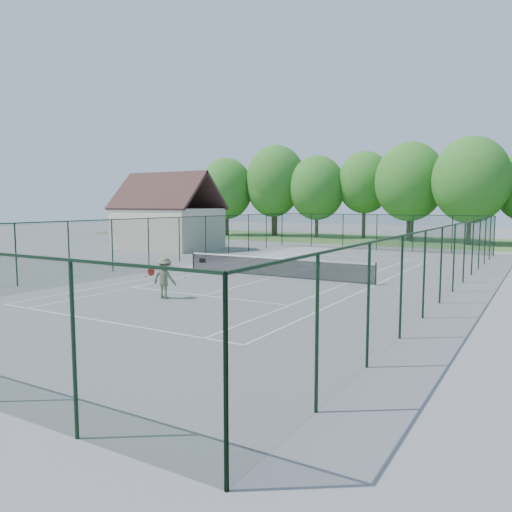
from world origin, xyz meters
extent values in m
plane|color=gray|center=(0.00, 0.00, 0.00)|extent=(140.00, 140.00, 0.00)
cube|color=#4C7C36|center=(0.00, 30.00, 0.01)|extent=(80.00, 16.00, 0.01)
cube|color=white|center=(0.00, 11.88, 0.00)|extent=(10.97, 0.08, 0.01)
cube|color=white|center=(0.00, -11.88, 0.00)|extent=(10.97, 0.08, 0.01)
cube|color=white|center=(0.00, 6.40, 0.00)|extent=(8.23, 0.08, 0.01)
cube|color=white|center=(0.00, -6.40, 0.00)|extent=(8.23, 0.08, 0.01)
cube|color=white|center=(5.49, 0.00, 0.00)|extent=(0.08, 23.77, 0.01)
cube|color=white|center=(-5.49, 0.00, 0.00)|extent=(0.08, 23.77, 0.01)
cube|color=white|center=(4.12, 0.00, 0.00)|extent=(0.08, 23.77, 0.01)
cube|color=white|center=(-4.12, 0.00, 0.00)|extent=(0.08, 23.77, 0.01)
cube|color=white|center=(0.00, 0.00, 0.00)|extent=(0.08, 12.80, 0.01)
cylinder|color=black|center=(-5.50, 0.00, 0.55)|extent=(0.08, 0.08, 1.10)
cylinder|color=black|center=(5.50, 0.00, 0.55)|extent=(0.08, 0.08, 1.10)
cube|color=black|center=(0.00, 0.00, 0.50)|extent=(11.00, 0.02, 0.96)
cube|color=white|center=(0.00, 0.00, 1.00)|extent=(11.00, 0.05, 0.07)
cube|color=#17361E|center=(0.00, 18.00, 1.50)|extent=(18.00, 0.02, 3.00)
cube|color=#17361E|center=(9.00, 0.00, 1.50)|extent=(0.02, 36.00, 3.00)
cube|color=#17361E|center=(-9.00, 0.00, 1.50)|extent=(0.02, 36.00, 3.00)
cube|color=black|center=(0.00, 18.00, 3.00)|extent=(18.00, 0.05, 0.05)
cube|color=black|center=(9.00, 0.00, 3.00)|extent=(0.05, 36.00, 0.05)
cube|color=black|center=(-9.00, 0.00, 3.00)|extent=(0.05, 36.00, 0.05)
cube|color=beige|center=(-16.00, 10.00, 1.75)|extent=(8.00, 6.00, 3.50)
cube|color=#452B25|center=(-16.00, 11.50, 5.00)|extent=(8.60, 3.27, 3.27)
cube|color=#452B25|center=(-16.00, 8.50, 5.00)|extent=(8.60, 3.27, 3.27)
cylinder|color=#3C2D21|center=(-16.50, 30.00, 2.10)|extent=(0.40, 0.40, 4.20)
ellipsoid|color=#378128|center=(-16.50, 30.00, 6.00)|extent=(6.40, 6.40, 7.40)
cylinder|color=#3C2D21|center=(0.00, 30.00, 2.10)|extent=(0.40, 0.40, 4.20)
ellipsoid|color=#378128|center=(0.00, 30.00, 6.00)|extent=(6.40, 6.40, 7.40)
cube|color=black|center=(-8.36, 0.93, 0.16)|extent=(0.45, 0.32, 0.33)
cube|color=black|center=(-7.26, 3.26, 0.14)|extent=(0.36, 0.22, 0.28)
imported|color=#5C6445|center=(-1.00, -7.73, 0.85)|extent=(1.14, 0.69, 1.71)
sphere|color=#ABC931|center=(-0.24, -7.33, 0.88)|extent=(0.07, 0.07, 0.07)
camera|label=1|loc=(12.62, -23.32, 3.90)|focal=35.00mm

